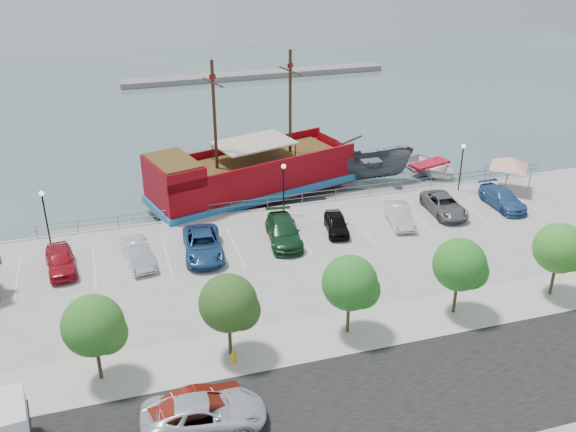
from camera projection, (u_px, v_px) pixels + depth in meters
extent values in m
plane|color=#405357|center=(309.00, 262.00, 46.97)|extent=(160.00, 160.00, 0.00)
cube|color=black|center=(409.00, 396.00, 32.77)|extent=(100.00, 8.00, 0.04)
cube|color=#B0AF98|center=(363.00, 329.00, 37.92)|extent=(100.00, 4.00, 0.05)
cylinder|color=slate|center=(279.00, 196.00, 52.82)|extent=(50.00, 0.06, 0.06)
cylinder|color=slate|center=(279.00, 201.00, 53.00)|extent=(50.00, 0.06, 0.06)
cube|color=gray|center=(256.00, 75.00, 96.70)|extent=(40.00, 3.00, 0.80)
cube|color=maroon|center=(252.00, 177.00, 56.06)|extent=(18.76, 10.23, 2.91)
cube|color=#1E6CA5|center=(253.00, 187.00, 56.47)|extent=(19.17, 10.64, 0.67)
cone|color=maroon|center=(343.00, 156.00, 60.82)|extent=(4.90, 6.14, 5.37)
cube|color=maroon|center=(173.00, 170.00, 51.55)|extent=(4.75, 6.30, 1.57)
cube|color=#573C17|center=(172.00, 160.00, 51.19)|extent=(4.41, 5.81, 0.13)
cube|color=#573C17|center=(258.00, 160.00, 55.66)|extent=(15.34, 8.67, 0.17)
cube|color=maroon|center=(237.00, 148.00, 57.28)|extent=(17.31, 5.05, 0.78)
cube|color=maroon|center=(268.00, 167.00, 53.21)|extent=(17.31, 5.05, 0.78)
cylinder|color=#382111|center=(290.00, 103.00, 55.30)|extent=(0.33, 0.33, 9.18)
cylinder|color=#382111|center=(215.00, 117.00, 51.78)|extent=(0.33, 0.33, 9.18)
cylinder|color=#382111|center=(290.00, 71.00, 54.07)|extent=(1.06, 3.28, 0.16)
cylinder|color=#382111|center=(213.00, 82.00, 50.55)|extent=(1.06, 3.28, 0.16)
cube|color=beige|center=(254.00, 143.00, 54.79)|extent=(7.40, 5.85, 0.13)
cylinder|color=#382111|center=(350.00, 141.00, 60.61)|extent=(2.73, 0.92, 0.66)
imported|color=#495058|center=(371.00, 168.00, 59.62)|extent=(8.21, 4.11, 3.04)
imported|color=white|center=(429.00, 168.00, 62.02)|extent=(6.34, 7.63, 1.36)
cube|color=gray|center=(91.00, 233.00, 50.84)|extent=(6.22, 1.94, 0.35)
cube|color=gray|center=(363.00, 197.00, 56.93)|extent=(6.81, 2.39, 0.38)
cube|color=slate|center=(437.00, 188.00, 58.84)|extent=(6.69, 3.40, 0.37)
cylinder|color=slate|center=(485.00, 175.00, 56.52)|extent=(0.08, 0.08, 2.22)
cylinder|color=slate|center=(509.00, 171.00, 57.46)|extent=(0.08, 0.08, 2.22)
cylinder|color=slate|center=(505.00, 186.00, 54.35)|extent=(0.08, 0.08, 2.22)
cylinder|color=slate|center=(529.00, 181.00, 55.29)|extent=(0.08, 0.08, 2.22)
pyramid|color=silver|center=(510.00, 157.00, 55.04)|extent=(4.70, 4.70, 0.91)
imported|color=silver|center=(204.00, 414.00, 30.49)|extent=(6.21, 3.35, 1.66)
imported|color=maroon|center=(200.00, 407.00, 30.95)|extent=(5.07, 2.55, 1.59)
cylinder|color=gold|center=(234.00, 358.00, 35.02)|extent=(0.26, 0.26, 0.65)
sphere|color=gold|center=(234.00, 353.00, 34.87)|extent=(0.28, 0.28, 0.28)
cylinder|color=black|center=(46.00, 220.00, 46.54)|extent=(0.12, 0.12, 4.00)
sphere|color=#FFF2CC|center=(41.00, 193.00, 45.62)|extent=(0.36, 0.36, 0.36)
cylinder|color=black|center=(284.00, 191.00, 51.24)|extent=(0.12, 0.12, 4.00)
sphere|color=#FFF2CC|center=(284.00, 166.00, 50.32)|extent=(0.36, 0.36, 0.36)
cylinder|color=black|center=(461.00, 169.00, 55.42)|extent=(0.12, 0.12, 4.00)
sphere|color=#FFF2CC|center=(464.00, 146.00, 54.50)|extent=(0.36, 0.36, 0.36)
cylinder|color=#473321|center=(99.00, 362.00, 33.53)|extent=(0.20, 0.20, 2.20)
sphere|color=#2B6220|center=(93.00, 325.00, 32.52)|extent=(3.20, 3.20, 3.20)
sphere|color=#2B6220|center=(106.00, 333.00, 32.60)|extent=(2.20, 2.20, 2.20)
cylinder|color=#473321|center=(230.00, 338.00, 35.36)|extent=(0.20, 0.20, 2.20)
sphere|color=#2A4D1B|center=(228.00, 303.00, 34.35)|extent=(3.20, 3.20, 3.20)
sphere|color=#2A4D1B|center=(241.00, 310.00, 34.42)|extent=(2.20, 2.20, 2.20)
cylinder|color=#473321|center=(348.00, 317.00, 37.19)|extent=(0.20, 0.20, 2.20)
sphere|color=#256B21|center=(350.00, 283.00, 36.18)|extent=(3.20, 3.20, 3.20)
sphere|color=#256B21|center=(361.00, 290.00, 36.25)|extent=(2.20, 2.20, 2.20)
cylinder|color=#473321|center=(455.00, 297.00, 39.01)|extent=(0.20, 0.20, 2.20)
sphere|color=#256F21|center=(460.00, 265.00, 38.01)|extent=(3.20, 3.20, 3.20)
sphere|color=#256F21|center=(470.00, 271.00, 38.08)|extent=(2.20, 2.20, 2.20)
cylinder|color=#473321|center=(553.00, 280.00, 40.84)|extent=(0.20, 0.20, 2.20)
sphere|color=#347924|center=(559.00, 248.00, 39.83)|extent=(3.20, 3.20, 3.20)
sphere|color=#347924|center=(569.00, 255.00, 39.91)|extent=(2.20, 2.20, 2.20)
imported|color=#A71320|center=(60.00, 260.00, 43.68)|extent=(2.31, 4.73, 1.56)
imported|color=silver|center=(138.00, 253.00, 44.64)|extent=(2.20, 4.74, 1.50)
imported|color=navy|center=(203.00, 245.00, 45.66)|extent=(3.14, 5.94, 1.59)
imported|color=#163F21|center=(284.00, 231.00, 47.48)|extent=(2.94, 5.82, 1.62)
imported|color=black|center=(337.00, 224.00, 48.93)|extent=(2.38, 4.23, 1.36)
imported|color=silver|center=(399.00, 215.00, 50.18)|extent=(2.32, 4.60, 1.45)
imported|color=slate|center=(444.00, 205.00, 51.86)|extent=(2.72, 5.32, 1.44)
imported|color=#325B96|center=(503.00, 198.00, 52.99)|extent=(2.09, 5.08, 1.47)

